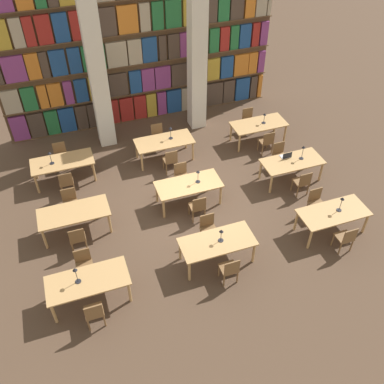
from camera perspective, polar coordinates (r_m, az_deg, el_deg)
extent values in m
plane|color=#4C3828|center=(12.93, -0.35, -1.55)|extent=(40.00, 40.00, 0.00)
cube|color=brown|center=(15.68, -7.01, 18.53)|extent=(9.89, 0.06, 5.50)
cube|color=brown|center=(16.94, -6.24, 10.02)|extent=(9.89, 0.35, 0.03)
cube|color=#84387A|center=(16.45, -22.02, 7.96)|extent=(0.56, 0.20, 0.95)
cube|color=#47382D|center=(16.41, -19.96, 8.45)|extent=(0.53, 0.20, 0.95)
cube|color=#236B38|center=(16.38, -18.13, 8.88)|extent=(0.44, 0.20, 0.95)
cube|color=navy|center=(16.38, -16.30, 9.30)|extent=(0.55, 0.20, 0.95)
cube|color=#47382D|center=(16.39, -14.50, 9.70)|extent=(0.39, 0.20, 0.95)
cube|color=#47382D|center=(16.42, -12.60, 10.11)|extent=(0.65, 0.20, 0.95)
cube|color=maroon|center=(16.48, -10.55, 10.55)|extent=(0.46, 0.20, 0.95)
cube|color=maroon|center=(16.55, -8.74, 10.91)|extent=(0.49, 0.20, 0.95)
cube|color=maroon|center=(16.63, -6.96, 11.27)|extent=(0.45, 0.20, 0.95)
cube|color=#B7932D|center=(16.71, -5.47, 11.55)|extent=(0.37, 0.20, 0.95)
cube|color=#84387A|center=(16.80, -4.09, 11.81)|extent=(0.34, 0.20, 0.95)
cube|color=navy|center=(16.91, -2.46, 12.10)|extent=(0.57, 0.20, 0.95)
cube|color=tan|center=(17.06, -0.59, 12.43)|extent=(0.53, 0.20, 0.95)
cube|color=#B7932D|center=(17.21, 1.06, 12.71)|extent=(0.39, 0.20, 0.95)
cube|color=#47382D|center=(17.40, 2.94, 13.01)|extent=(0.69, 0.20, 0.95)
cube|color=#47382D|center=(17.62, 4.84, 13.30)|extent=(0.46, 0.20, 0.95)
cube|color=navy|center=(17.85, 6.65, 13.56)|extent=(0.58, 0.20, 0.95)
cube|color=#47382D|center=(18.05, 8.12, 13.76)|extent=(0.27, 0.20, 0.95)
cube|color=orange|center=(18.17, 8.93, 13.87)|extent=(0.16, 0.20, 0.95)
cube|color=brown|center=(16.39, -6.53, 13.29)|extent=(9.89, 0.35, 0.03)
cube|color=tan|center=(15.94, -22.96, 11.08)|extent=(0.57, 0.20, 0.85)
cube|color=#236B38|center=(15.90, -20.91, 11.58)|extent=(0.46, 0.20, 0.85)
cube|color=orange|center=(15.87, -19.27, 11.97)|extent=(0.30, 0.20, 0.85)
cube|color=orange|center=(15.87, -17.78, 12.31)|extent=(0.45, 0.20, 0.85)
cube|color=#84387A|center=(15.87, -16.16, 12.68)|extent=(0.29, 0.20, 0.85)
cube|color=navy|center=(15.89, -14.58, 13.02)|extent=(0.43, 0.20, 0.85)
cube|color=#B7932D|center=(15.93, -12.32, 13.50)|extent=(0.69, 0.20, 0.85)
cube|color=#47382D|center=(16.01, -9.81, 14.00)|extent=(0.65, 0.20, 0.85)
cube|color=navy|center=(16.11, -7.59, 14.42)|extent=(0.43, 0.20, 0.85)
cube|color=#84387A|center=(16.20, -5.91, 14.73)|extent=(0.46, 0.20, 0.85)
cube|color=#84387A|center=(16.32, -3.96, 15.06)|extent=(0.58, 0.20, 0.85)
cube|color=#47382D|center=(16.49, -1.63, 15.44)|extent=(0.69, 0.20, 0.85)
cube|color=maroon|center=(16.70, 0.81, 15.81)|extent=(0.62, 0.20, 0.85)
cube|color=#B7932D|center=(16.89, 2.79, 16.09)|extent=(0.49, 0.20, 0.85)
cube|color=navy|center=(17.09, 4.60, 16.33)|extent=(0.49, 0.20, 0.85)
cube|color=orange|center=(17.32, 6.51, 16.56)|extent=(0.59, 0.20, 0.85)
cube|color=orange|center=(17.53, 8.03, 16.74)|extent=(0.35, 0.20, 0.85)
cube|color=#84387A|center=(17.69, 9.14, 16.86)|extent=(0.27, 0.20, 0.85)
cube|color=brown|center=(15.90, -6.84, 16.77)|extent=(9.89, 0.35, 0.03)
cube|color=#84387A|center=(15.43, -22.65, 14.94)|extent=(0.70, 0.20, 0.88)
cube|color=orange|center=(15.39, -20.45, 15.48)|extent=(0.42, 0.20, 0.88)
cube|color=#47382D|center=(15.39, -19.10, 15.79)|extent=(0.26, 0.20, 0.88)
cube|color=navy|center=(15.39, -17.44, 16.17)|extent=(0.51, 0.20, 0.88)
cube|color=navy|center=(15.41, -15.42, 16.61)|extent=(0.40, 0.20, 0.88)
cube|color=#236B38|center=(15.44, -13.67, 16.97)|extent=(0.42, 0.20, 0.88)
cube|color=#236B38|center=(15.48, -12.14, 17.28)|extent=(0.31, 0.20, 0.88)
cube|color=tan|center=(15.54, -10.04, 17.67)|extent=(0.70, 0.20, 0.88)
cube|color=tan|center=(15.65, -7.67, 18.09)|extent=(0.48, 0.20, 0.88)
cube|color=navy|center=(15.75, -5.73, 18.41)|extent=(0.52, 0.20, 0.88)
cube|color=#47382D|center=(15.86, -4.01, 18.68)|extent=(0.26, 0.20, 0.88)
cube|color=#47382D|center=(15.96, -2.51, 18.90)|extent=(0.42, 0.20, 0.88)
cube|color=#84387A|center=(16.11, -0.59, 19.16)|extent=(0.61, 0.20, 0.88)
cube|color=#B7932D|center=(16.28, 1.30, 19.40)|extent=(0.41, 0.20, 0.88)
cube|color=#236B38|center=(16.44, 2.91, 19.58)|extent=(0.36, 0.20, 0.88)
cube|color=maroon|center=(16.59, 4.30, 19.73)|extent=(0.35, 0.20, 0.88)
cube|color=#236B38|center=(16.74, 5.61, 19.87)|extent=(0.31, 0.20, 0.88)
cube|color=navy|center=(16.91, 7.02, 19.99)|extent=(0.44, 0.20, 0.88)
cube|color=maroon|center=(17.09, 8.40, 20.11)|extent=(0.28, 0.20, 0.88)
cube|color=#84387A|center=(17.25, 9.51, 20.20)|extent=(0.30, 0.20, 0.88)
cube|color=brown|center=(15.47, -7.19, 20.45)|extent=(9.89, 0.35, 0.03)
cube|color=#B7932D|center=(15.01, -24.03, 18.65)|extent=(0.39, 0.20, 0.92)
cube|color=tan|center=(14.99, -22.32, 19.07)|extent=(0.35, 0.20, 0.92)
cube|color=maroon|center=(14.97, -20.93, 19.41)|extent=(0.31, 0.20, 0.92)
cube|color=maroon|center=(14.97, -19.17, 19.82)|extent=(0.46, 0.20, 0.92)
cube|color=navy|center=(14.98, -17.11, 20.27)|extent=(0.47, 0.20, 0.92)
cube|color=maroon|center=(15.01, -14.98, 20.71)|extent=(0.48, 0.20, 0.92)
cube|color=#47382D|center=(15.05, -13.21, 21.06)|extent=(0.30, 0.20, 0.92)
cube|color=#47382D|center=(15.10, -11.34, 21.40)|extent=(0.59, 0.20, 0.92)
cube|color=orange|center=(15.21, -8.62, 21.86)|extent=(0.67, 0.20, 0.92)
cube|color=tan|center=(15.33, -6.36, 22.21)|extent=(0.34, 0.20, 0.92)
cube|color=#236B38|center=(15.43, -4.66, 22.44)|extent=(0.39, 0.20, 0.92)
cube|color=#236B38|center=(15.57, -2.58, 22.71)|extent=(0.55, 0.20, 0.92)
cube|color=#B7932D|center=(15.73, -0.49, 22.95)|extent=(0.40, 0.20, 0.92)
cube|color=maroon|center=(15.87, 1.19, 23.12)|extent=(0.37, 0.20, 0.92)
cube|color=#47382D|center=(16.01, 2.71, 23.26)|extent=(0.32, 0.20, 0.92)
cube|color=#236B38|center=(16.17, 4.19, 23.38)|extent=(0.41, 0.20, 0.92)
cube|color=#47382D|center=(16.36, 5.96, 23.51)|extent=(0.49, 0.20, 0.92)
cube|color=orange|center=(16.57, 7.70, 23.62)|extent=(0.37, 0.20, 0.92)
cube|color=tan|center=(16.77, 9.18, 23.69)|extent=(0.42, 0.20, 0.92)
cube|color=tan|center=(16.91, 10.24, 23.73)|extent=(0.13, 0.20, 0.92)
cube|color=silver|center=(14.27, -12.75, 16.52)|extent=(0.55, 0.55, 6.00)
cube|color=silver|center=(14.98, 0.70, 18.72)|extent=(0.55, 0.55, 6.00)
cube|color=tan|center=(10.42, -13.77, -11.41)|extent=(1.92, 0.89, 0.04)
cylinder|color=tan|center=(10.56, -17.95, -15.17)|extent=(0.07, 0.07, 0.70)
cylinder|color=tan|center=(10.51, -8.32, -13.05)|extent=(0.07, 0.07, 0.70)
cylinder|color=tan|center=(11.00, -18.33, -12.10)|extent=(0.07, 0.07, 0.70)
cylinder|color=tan|center=(10.95, -9.20, -10.07)|extent=(0.07, 0.07, 0.70)
cylinder|color=brown|center=(10.55, -13.90, -15.38)|extent=(0.04, 0.04, 0.42)
cylinder|color=brown|center=(10.54, -11.92, -14.94)|extent=(0.04, 0.04, 0.42)
cylinder|color=brown|center=(10.36, -13.59, -16.90)|extent=(0.04, 0.04, 0.42)
cylinder|color=brown|center=(10.35, -11.57, -16.45)|extent=(0.04, 0.04, 0.42)
cube|color=brown|center=(10.25, -12.94, -15.22)|extent=(0.42, 0.40, 0.04)
cube|color=brown|center=(9.96, -12.96, -15.35)|extent=(0.40, 0.03, 0.42)
cylinder|color=brown|center=(11.13, -12.85, -10.85)|extent=(0.04, 0.04, 0.42)
cylinder|color=brown|center=(11.14, -14.69, -11.26)|extent=(0.04, 0.04, 0.42)
cylinder|color=brown|center=(11.35, -13.15, -9.54)|extent=(0.04, 0.04, 0.42)
cylinder|color=brown|center=(11.36, -14.94, -9.94)|extent=(0.04, 0.04, 0.42)
cube|color=brown|center=(11.06, -14.11, -9.65)|extent=(0.42, 0.40, 0.04)
cube|color=brown|center=(11.01, -14.45, -8.18)|extent=(0.40, 0.03, 0.42)
cylinder|color=#232328|center=(10.43, -14.93, -11.44)|extent=(0.14, 0.14, 0.01)
cylinder|color=#232328|center=(10.27, -15.13, -10.74)|extent=(0.02, 0.02, 0.40)
cone|color=#232328|center=(10.09, -15.37, -9.92)|extent=(0.11, 0.11, 0.07)
cube|color=tan|center=(10.91, 3.40, -6.63)|extent=(1.92, 0.89, 0.04)
cylinder|color=tan|center=(10.77, -0.36, -10.49)|extent=(0.07, 0.07, 0.70)
cylinder|color=tan|center=(11.25, 8.22, -8.03)|extent=(0.07, 0.07, 0.70)
cylinder|color=tan|center=(11.21, -1.59, -7.70)|extent=(0.07, 0.07, 0.70)
cylinder|color=tan|center=(11.67, 6.68, -5.47)|extent=(0.07, 0.07, 0.70)
cylinder|color=brown|center=(10.98, 3.59, -10.41)|extent=(0.04, 0.04, 0.42)
cylinder|color=brown|center=(11.08, 5.34, -9.89)|extent=(0.04, 0.04, 0.42)
cylinder|color=brown|center=(10.80, 4.29, -11.74)|extent=(0.04, 0.04, 0.42)
cylinder|color=brown|center=(10.90, 6.07, -11.21)|extent=(0.04, 0.04, 0.42)
cube|color=brown|center=(10.75, 4.89, -10.06)|extent=(0.42, 0.40, 0.04)
cube|color=brown|center=(10.47, 5.37, -10.03)|extent=(0.40, 0.03, 0.42)
cylinder|color=brown|center=(11.66, 3.40, -6.31)|extent=(0.04, 0.04, 0.42)
cylinder|color=brown|center=(11.56, 1.74, -6.76)|extent=(0.04, 0.04, 0.42)
cylinder|color=brown|center=(11.87, 2.79, -5.16)|extent=(0.04, 0.04, 0.42)
cylinder|color=brown|center=(11.77, 1.15, -5.59)|extent=(0.04, 0.04, 0.42)
cube|color=brown|center=(11.54, 2.30, -5.18)|extent=(0.42, 0.40, 0.04)
cube|color=brown|center=(11.49, 2.00, -3.76)|extent=(0.40, 0.03, 0.42)
cylinder|color=#232328|center=(10.91, 3.85, -6.45)|extent=(0.14, 0.14, 0.01)
cylinder|color=#232328|center=(10.79, 3.89, -5.87)|extent=(0.02, 0.02, 0.31)
cone|color=#232328|center=(10.65, 3.94, -5.19)|extent=(0.11, 0.11, 0.07)
cube|color=tan|center=(12.25, 18.37, -2.59)|extent=(1.92, 0.89, 0.04)
cylinder|color=tan|center=(11.88, 15.45, -6.07)|extent=(0.07, 0.07, 0.70)
cylinder|color=tan|center=(12.79, 22.13, -3.88)|extent=(0.07, 0.07, 0.70)
cylinder|color=tan|center=(12.27, 13.72, -3.72)|extent=(0.07, 0.07, 0.70)
cylinder|color=tan|center=(13.16, 20.31, -1.77)|extent=(0.07, 0.07, 0.70)
cylinder|color=brown|center=(12.23, 18.24, -6.09)|extent=(0.04, 0.04, 0.42)
cylinder|color=brown|center=(12.41, 19.61, -5.63)|extent=(0.04, 0.04, 0.42)
cylinder|color=brown|center=(12.06, 19.11, -7.19)|extent=(0.04, 0.04, 0.42)
cylinder|color=brown|center=(12.25, 20.49, -6.71)|extent=(0.04, 0.04, 0.42)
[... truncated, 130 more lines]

